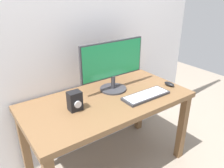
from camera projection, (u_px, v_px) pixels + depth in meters
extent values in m
plane|color=gray|center=(109.00, 165.00, 2.08)|extent=(6.00, 6.00, 0.00)
cube|color=brown|center=(108.00, 101.00, 1.80)|extent=(1.36, 0.69, 0.04)
cube|color=brown|center=(182.00, 128.00, 2.07)|extent=(0.06, 0.06, 0.66)
cube|color=brown|center=(25.00, 146.00, 1.83)|extent=(0.06, 0.06, 0.66)
cube|color=brown|center=(139.00, 103.00, 2.50)|extent=(0.06, 0.06, 0.66)
cylinder|color=#333338|center=(113.00, 89.00, 1.95)|extent=(0.23, 0.23, 0.02)
cylinder|color=#333338|center=(113.00, 82.00, 1.92)|extent=(0.04, 0.04, 0.11)
cube|color=#333338|center=(112.00, 59.00, 1.85)|extent=(0.61, 0.02, 0.31)
cube|color=#1E8C4C|center=(113.00, 60.00, 1.84)|extent=(0.58, 0.01, 0.29)
cube|color=#333338|center=(146.00, 96.00, 1.82)|extent=(0.41, 0.15, 0.02)
cube|color=silver|center=(146.00, 94.00, 1.81)|extent=(0.38, 0.13, 0.00)
ellipsoid|color=black|center=(169.00, 84.00, 2.02)|extent=(0.05, 0.11, 0.03)
cube|color=black|center=(75.00, 101.00, 1.61)|extent=(0.10, 0.08, 0.15)
cylinder|color=silver|center=(78.00, 104.00, 1.58)|extent=(0.05, 0.01, 0.05)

